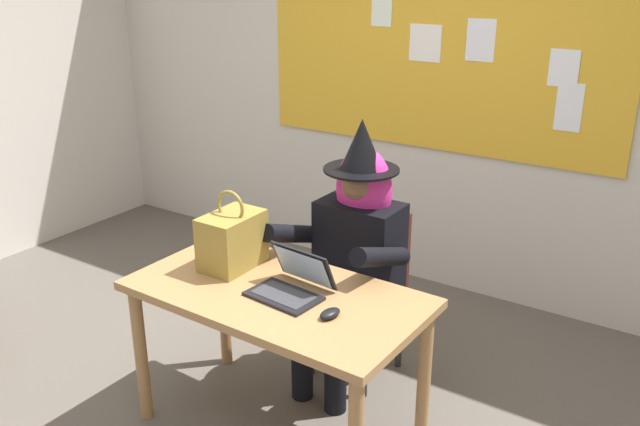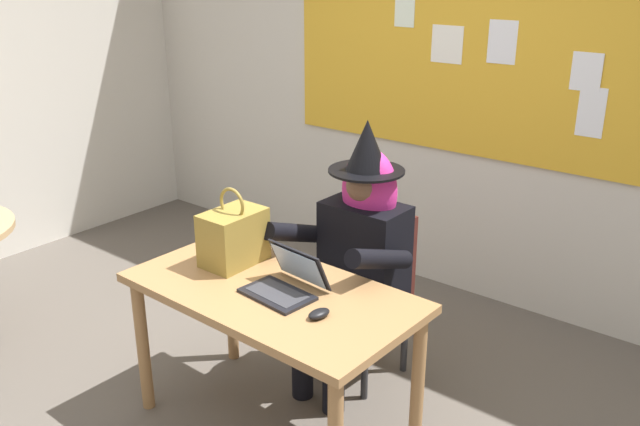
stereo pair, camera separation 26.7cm
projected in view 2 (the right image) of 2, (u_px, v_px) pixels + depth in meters
The scene contains 8 objects.
ground_plane at pixel (245, 424), 3.26m from camera, with size 24.00×24.00×0.00m, color #5B544C.
wall_back_bulletin at pixel (459, 72), 4.18m from camera, with size 5.64×2.07×2.87m.
desk_main at pixel (272, 308), 3.02m from camera, with size 1.33×0.73×0.74m.
chair_at_desk at pixel (371, 284), 3.56m from camera, with size 0.45×0.45×0.89m.
person_costumed at pixel (358, 243), 3.38m from camera, with size 0.59×0.65×1.39m.
laptop at pixel (286, 283), 2.94m from camera, with size 0.34×0.31×0.19m.
computer_mouse at pixel (319, 314), 2.74m from camera, with size 0.06×0.10×0.03m, color black.
handbag at pixel (233, 237), 3.19m from camera, with size 0.20×0.30×0.38m.
Camera 2 is at (1.96, -1.87, 2.11)m, focal length 37.92 mm.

